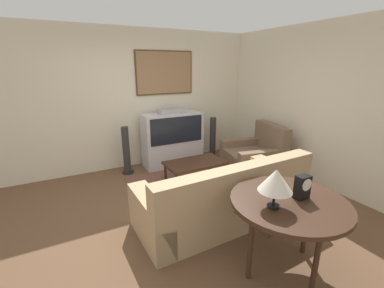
{
  "coord_description": "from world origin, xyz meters",
  "views": [
    {
      "loc": [
        -1.29,
        -2.94,
        2.02
      ],
      "look_at": [
        0.62,
        0.69,
        0.75
      ],
      "focal_mm": 24.0,
      "sensor_mm": 36.0,
      "label": 1
    }
  ],
  "objects_px": {
    "couch": "(225,199)",
    "coffee_table": "(195,164)",
    "armchair": "(254,157)",
    "table_lamp": "(276,181)",
    "mantel_clock": "(302,187)",
    "speaker_tower_right": "(213,139)",
    "tv": "(173,139)",
    "console_table": "(289,207)",
    "speaker_tower_left": "(126,152)"
  },
  "relations": [
    {
      "from": "couch",
      "to": "coffee_table",
      "type": "distance_m",
      "value": 1.13
    },
    {
      "from": "armchair",
      "to": "table_lamp",
      "type": "xyz_separation_m",
      "value": [
        -1.66,
        -2.12,
        0.76
      ]
    },
    {
      "from": "mantel_clock",
      "to": "speaker_tower_right",
      "type": "height_order",
      "value": "mantel_clock"
    },
    {
      "from": "tv",
      "to": "table_lamp",
      "type": "xyz_separation_m",
      "value": [
        -0.41,
        -3.23,
        0.49
      ]
    },
    {
      "from": "mantel_clock",
      "to": "couch",
      "type": "bearing_deg",
      "value": 98.63
    },
    {
      "from": "table_lamp",
      "to": "mantel_clock",
      "type": "xyz_separation_m",
      "value": [
        0.36,
        -0.0,
        -0.14
      ]
    },
    {
      "from": "tv",
      "to": "mantel_clock",
      "type": "bearing_deg",
      "value": -90.91
    },
    {
      "from": "tv",
      "to": "coffee_table",
      "type": "relative_size",
      "value": 1.21
    },
    {
      "from": "couch",
      "to": "console_table",
      "type": "relative_size",
      "value": 2.08
    },
    {
      "from": "speaker_tower_left",
      "to": "table_lamp",
      "type": "bearing_deg",
      "value": -80.12
    },
    {
      "from": "tv",
      "to": "speaker_tower_left",
      "type": "distance_m",
      "value": 0.98
    },
    {
      "from": "mantel_clock",
      "to": "speaker_tower_left",
      "type": "relative_size",
      "value": 0.25
    },
    {
      "from": "table_lamp",
      "to": "console_table",
      "type": "bearing_deg",
      "value": 4.55
    },
    {
      "from": "table_lamp",
      "to": "coffee_table",
      "type": "bearing_deg",
      "value": 80.61
    },
    {
      "from": "armchair",
      "to": "table_lamp",
      "type": "height_order",
      "value": "table_lamp"
    },
    {
      "from": "coffee_table",
      "to": "speaker_tower_right",
      "type": "distance_m",
      "value": 1.48
    },
    {
      "from": "coffee_table",
      "to": "mantel_clock",
      "type": "height_order",
      "value": "mantel_clock"
    },
    {
      "from": "console_table",
      "to": "mantel_clock",
      "type": "bearing_deg",
      "value": -8.65
    },
    {
      "from": "tv",
      "to": "speaker_tower_right",
      "type": "xyz_separation_m",
      "value": [
        0.97,
        -0.02,
        -0.13
      ]
    },
    {
      "from": "armchair",
      "to": "couch",
      "type": "bearing_deg",
      "value": -41.69
    },
    {
      "from": "coffee_table",
      "to": "speaker_tower_left",
      "type": "height_order",
      "value": "speaker_tower_left"
    },
    {
      "from": "armchair",
      "to": "table_lamp",
      "type": "relative_size",
      "value": 3.08
    },
    {
      "from": "console_table",
      "to": "speaker_tower_right",
      "type": "height_order",
      "value": "speaker_tower_right"
    },
    {
      "from": "coffee_table",
      "to": "couch",
      "type": "bearing_deg",
      "value": -97.69
    },
    {
      "from": "armchair",
      "to": "speaker_tower_right",
      "type": "relative_size",
      "value": 1.24
    },
    {
      "from": "coffee_table",
      "to": "table_lamp",
      "type": "relative_size",
      "value": 2.73
    },
    {
      "from": "coffee_table",
      "to": "speaker_tower_right",
      "type": "xyz_separation_m",
      "value": [
        1.03,
        1.07,
        0.05
      ]
    },
    {
      "from": "couch",
      "to": "table_lamp",
      "type": "distance_m",
      "value": 1.29
    },
    {
      "from": "armchair",
      "to": "console_table",
      "type": "relative_size",
      "value": 1.02
    },
    {
      "from": "couch",
      "to": "armchair",
      "type": "distance_m",
      "value": 1.82
    },
    {
      "from": "mantel_clock",
      "to": "coffee_table",
      "type": "bearing_deg",
      "value": 90.15
    },
    {
      "from": "table_lamp",
      "to": "armchair",
      "type": "bearing_deg",
      "value": 51.96
    },
    {
      "from": "tv",
      "to": "table_lamp",
      "type": "distance_m",
      "value": 3.29
    },
    {
      "from": "couch",
      "to": "speaker_tower_right",
      "type": "xyz_separation_m",
      "value": [
        1.18,
        2.18,
        0.13
      ]
    },
    {
      "from": "console_table",
      "to": "table_lamp",
      "type": "distance_m",
      "value": 0.4
    },
    {
      "from": "armchair",
      "to": "coffee_table",
      "type": "height_order",
      "value": "armchair"
    },
    {
      "from": "armchair",
      "to": "console_table",
      "type": "height_order",
      "value": "armchair"
    },
    {
      "from": "console_table",
      "to": "mantel_clock",
      "type": "xyz_separation_m",
      "value": [
        0.13,
        -0.02,
        0.19
      ]
    },
    {
      "from": "tv",
      "to": "speaker_tower_left",
      "type": "xyz_separation_m",
      "value": [
        -0.97,
        -0.02,
        -0.13
      ]
    },
    {
      "from": "coffee_table",
      "to": "table_lamp",
      "type": "height_order",
      "value": "table_lamp"
    },
    {
      "from": "tv",
      "to": "speaker_tower_right",
      "type": "bearing_deg",
      "value": -0.97
    },
    {
      "from": "mantel_clock",
      "to": "speaker_tower_right",
      "type": "xyz_separation_m",
      "value": [
        1.02,
        3.21,
        -0.47
      ]
    },
    {
      "from": "armchair",
      "to": "speaker_tower_right",
      "type": "xyz_separation_m",
      "value": [
        -0.28,
        1.09,
        0.14
      ]
    },
    {
      "from": "couch",
      "to": "coffee_table",
      "type": "bearing_deg",
      "value": -99.57
    },
    {
      "from": "armchair",
      "to": "speaker_tower_right",
      "type": "bearing_deg",
      "value": -154.34
    },
    {
      "from": "armchair",
      "to": "tv",
      "type": "bearing_deg",
      "value": -120.19
    },
    {
      "from": "armchair",
      "to": "mantel_clock",
      "type": "distance_m",
      "value": 2.56
    },
    {
      "from": "tv",
      "to": "couch",
      "type": "relative_size",
      "value": 0.52
    },
    {
      "from": "couch",
      "to": "speaker_tower_right",
      "type": "height_order",
      "value": "speaker_tower_right"
    },
    {
      "from": "coffee_table",
      "to": "armchair",
      "type": "bearing_deg",
      "value": -1.05
    }
  ]
}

